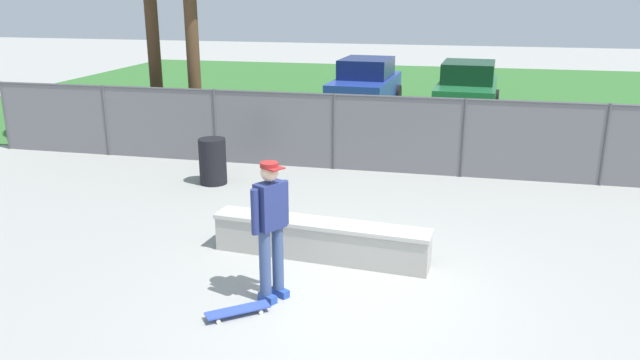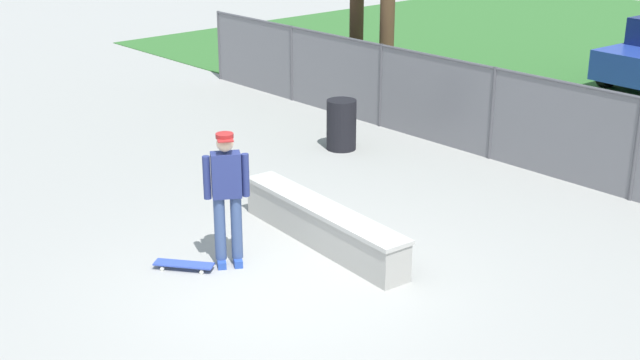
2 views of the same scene
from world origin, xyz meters
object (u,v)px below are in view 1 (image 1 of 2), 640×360
Objects in this scene: concrete_ledge at (320,240)px; skateboarder at (271,224)px; skateboard at (238,310)px; car_green at (467,88)px; trash_bin at (213,161)px; car_blue at (365,83)px.

concrete_ledge is 1.59m from skateboarder.
skateboard is 14.40m from car_green.
trash_bin is at bearing 115.04° from skateboard.
trash_bin is (-5.11, -9.01, -0.36)m from car_green.
car_green is at bearing -6.22° from car_blue.
skateboarder reaches higher than car_green.
trash_bin is at bearing 133.29° from concrete_ledge.
car_green is (2.73, 14.11, 0.77)m from skateboard.
car_blue is at bearing 173.78° from car_green.
skateboarder reaches higher than car_blue.
skateboard is 0.18× the size of car_blue.
skateboard is at bearing -100.96° from car_green.
car_green is 10.37m from trash_bin.
skateboarder is (-0.33, -1.37, 0.74)m from concrete_ledge.
concrete_ledge is 12.39m from car_green.
skateboard is 14.51m from car_blue.
skateboarder is at bearing -103.65° from concrete_ledge.
car_green is 4.52× the size of trash_bin.
skateboard is 0.80× the size of trash_bin.
trash_bin is at bearing -100.52° from car_blue.
skateboard is at bearing -87.47° from car_blue.
concrete_ledge is 2.02m from skateboard.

